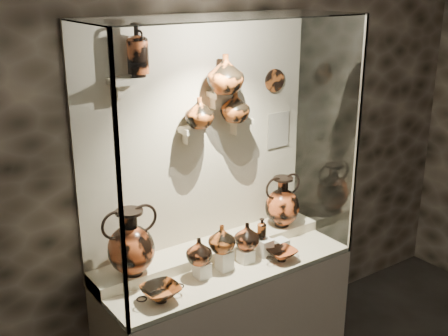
% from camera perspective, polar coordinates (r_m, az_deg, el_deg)
% --- Properties ---
extents(wall_back, '(5.00, 0.02, 3.20)m').
position_cam_1_polar(wall_back, '(3.68, -2.65, 2.90)').
color(wall_back, black).
rests_on(wall_back, ground).
extents(plinth, '(1.70, 0.60, 0.80)m').
position_cam_1_polar(plinth, '(3.94, 0.21, -15.21)').
color(plinth, beige).
rests_on(plinth, floor).
extents(front_tier, '(1.68, 0.58, 0.03)m').
position_cam_1_polar(front_tier, '(3.73, 0.21, -9.91)').
color(front_tier, beige).
rests_on(front_tier, plinth).
extents(rear_tier, '(1.70, 0.25, 0.10)m').
position_cam_1_polar(rear_tier, '(3.84, -1.31, -8.42)').
color(rear_tier, beige).
rests_on(rear_tier, plinth).
extents(back_panel, '(1.70, 0.03, 1.60)m').
position_cam_1_polar(back_panel, '(3.67, -2.60, 2.89)').
color(back_panel, beige).
rests_on(back_panel, plinth).
extents(glass_front, '(1.70, 0.01, 1.60)m').
position_cam_1_polar(glass_front, '(3.20, 3.28, 0.44)').
color(glass_front, white).
rests_on(glass_front, plinth).
extents(glass_left, '(0.01, 0.60, 1.60)m').
position_cam_1_polar(glass_left, '(3.04, -12.93, -1.00)').
color(glass_left, white).
rests_on(glass_left, plinth).
extents(glass_right, '(0.01, 0.60, 1.60)m').
position_cam_1_polar(glass_right, '(3.95, 10.33, 3.74)').
color(glass_right, white).
rests_on(glass_right, plinth).
extents(glass_top, '(1.70, 0.60, 0.01)m').
position_cam_1_polar(glass_top, '(3.28, 0.25, 15.14)').
color(glass_top, white).
rests_on(glass_top, back_panel).
extents(frame_post_left, '(0.02, 0.02, 1.60)m').
position_cam_1_polar(frame_post_left, '(2.79, -10.53, -2.63)').
color(frame_post_left, gray).
rests_on(frame_post_left, plinth).
extents(frame_post_right, '(0.02, 0.02, 1.60)m').
position_cam_1_polar(frame_post_right, '(3.76, 13.38, 2.75)').
color(frame_post_right, gray).
rests_on(frame_post_right, plinth).
extents(pedestal_a, '(0.09, 0.09, 0.10)m').
position_cam_1_polar(pedestal_a, '(3.55, -2.26, -10.27)').
color(pedestal_a, silver).
rests_on(pedestal_a, front_tier).
extents(pedestal_b, '(0.09, 0.09, 0.13)m').
position_cam_1_polar(pedestal_b, '(3.63, 0.02, -9.32)').
color(pedestal_b, silver).
rests_on(pedestal_b, front_tier).
extents(pedestal_c, '(0.09, 0.09, 0.09)m').
position_cam_1_polar(pedestal_c, '(3.73, 2.19, -8.89)').
color(pedestal_c, silver).
rests_on(pedestal_c, front_tier).
extents(pedestal_d, '(0.09, 0.09, 0.12)m').
position_cam_1_polar(pedestal_d, '(3.81, 4.13, -8.03)').
color(pedestal_d, silver).
rests_on(pedestal_d, front_tier).
extents(pedestal_e, '(0.09, 0.09, 0.08)m').
position_cam_1_polar(pedestal_e, '(3.90, 5.74, -7.74)').
color(pedestal_e, silver).
rests_on(pedestal_e, front_tier).
extents(bracket_ul, '(0.14, 0.12, 0.04)m').
position_cam_1_polar(bracket_ul, '(3.25, -10.29, 8.68)').
color(bracket_ul, beige).
rests_on(bracket_ul, back_panel).
extents(bracket_ca, '(0.14, 0.12, 0.04)m').
position_cam_1_polar(bracket_ca, '(3.54, -3.34, 3.92)').
color(bracket_ca, beige).
rests_on(bracket_ca, back_panel).
extents(bracket_cb, '(0.10, 0.12, 0.04)m').
position_cam_1_polar(bracket_cb, '(3.60, -0.67, 7.48)').
color(bracket_cb, beige).
rests_on(bracket_cb, back_panel).
extents(bracket_cc, '(0.14, 0.12, 0.04)m').
position_cam_1_polar(bracket_cc, '(3.74, 1.63, 4.78)').
color(bracket_cc, beige).
rests_on(bracket_cc, back_panel).
extents(amphora_left, '(0.39, 0.39, 0.42)m').
position_cam_1_polar(amphora_left, '(3.42, -9.42, -7.42)').
color(amphora_left, '#B24B22').
rests_on(amphora_left, rear_tier).
extents(amphora_right, '(0.32, 0.32, 0.37)m').
position_cam_1_polar(amphora_right, '(4.04, 5.92, -3.39)').
color(amphora_right, '#B24B22').
rests_on(amphora_right, rear_tier).
extents(jug_a, '(0.18, 0.18, 0.17)m').
position_cam_1_polar(jug_a, '(3.48, -2.58, -8.42)').
color(jug_a, '#B24B22').
rests_on(jug_a, pedestal_a).
extents(jug_b, '(0.21, 0.21, 0.18)m').
position_cam_1_polar(jug_b, '(3.55, -0.25, -7.18)').
color(jug_b, '#A54C1D').
rests_on(jug_b, pedestal_b).
extents(jug_c, '(0.21, 0.21, 0.18)m').
position_cam_1_polar(jug_c, '(3.69, 2.32, -6.88)').
color(jug_c, '#B24B22').
rests_on(jug_c, pedestal_c).
extents(lekythos_small, '(0.08, 0.08, 0.17)m').
position_cam_1_polar(lekythos_small, '(3.75, 3.83, -6.05)').
color(lekythos_small, '#A54C1D').
rests_on(lekythos_small, pedestal_d).
extents(kylix_left, '(0.35, 0.32, 0.12)m').
position_cam_1_polar(kylix_left, '(3.32, -6.47, -12.43)').
color(kylix_left, '#A54C1D').
rests_on(kylix_left, front_tier).
extents(kylix_right, '(0.25, 0.21, 0.10)m').
position_cam_1_polar(kylix_right, '(3.76, 5.87, -8.66)').
color(kylix_right, '#B24B22').
rests_on(kylix_right, front_tier).
extents(lekythos_tall, '(0.16, 0.16, 0.33)m').
position_cam_1_polar(lekythos_tall, '(3.25, -8.79, 12.04)').
color(lekythos_tall, '#B24B22').
rests_on(lekythos_tall, bracket_ul).
extents(ovoid_vase_a, '(0.24, 0.24, 0.19)m').
position_cam_1_polar(ovoid_vase_a, '(3.49, -2.54, 5.66)').
color(ovoid_vase_a, '#A54C1D').
rests_on(ovoid_vase_a, bracket_ca).
extents(ovoid_vase_b, '(0.29, 0.29, 0.24)m').
position_cam_1_polar(ovoid_vase_b, '(3.52, 0.12, 9.55)').
color(ovoid_vase_b, '#A54C1D').
rests_on(ovoid_vase_b, bracket_cb).
extents(ovoid_vase_c, '(0.24, 0.24, 0.20)m').
position_cam_1_polar(ovoid_vase_c, '(3.63, 1.12, 6.28)').
color(ovoid_vase_c, '#A54C1D').
rests_on(ovoid_vase_c, bracket_cc).
extents(wall_plate, '(0.16, 0.02, 0.16)m').
position_cam_1_polar(wall_plate, '(3.93, 5.14, 8.85)').
color(wall_plate, '#9E4C1F').
rests_on(wall_plate, back_panel).
extents(info_placard, '(0.19, 0.01, 0.26)m').
position_cam_1_polar(info_placard, '(4.04, 5.50, 3.88)').
color(info_placard, beige).
rests_on(info_placard, back_panel).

